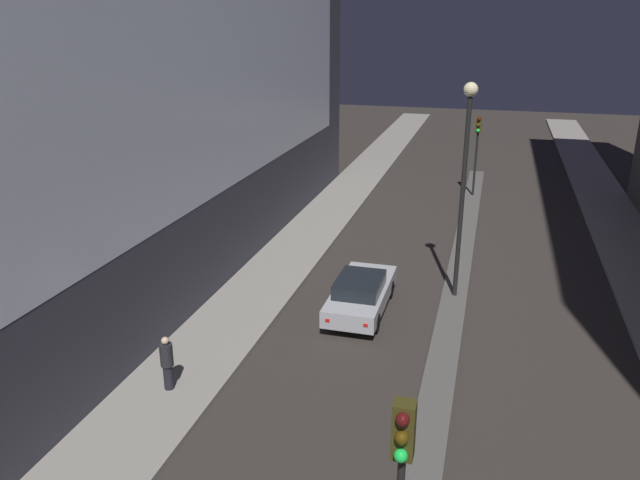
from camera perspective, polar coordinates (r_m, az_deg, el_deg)
The scene contains 6 objects.
median_strip at distance 24.92m, azimuth 12.53°, elevation -3.07°, with size 0.89×35.11×0.13m.
traffic_light_near at distance 9.66m, azimuth 7.43°, elevation -20.32°, with size 0.32×0.42×4.38m.
traffic_light_mid at distance 35.19m, azimuth 14.20°, elevation 9.05°, with size 0.32×0.42×4.38m.
street_lamp at distance 21.42m, azimuth 13.12°, elevation 7.03°, with size 0.47×0.47×7.45m.
car_left_lane at distance 21.23m, azimuth 3.76°, elevation -4.86°, with size 1.73×4.40×1.37m.
pedestrian_on_left_sidewalk at distance 17.20m, azimuth -13.81°, elevation -10.77°, with size 0.34×0.34×1.54m.
Camera 1 is at (0.85, -4.48, 9.55)m, focal length 35.00 mm.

